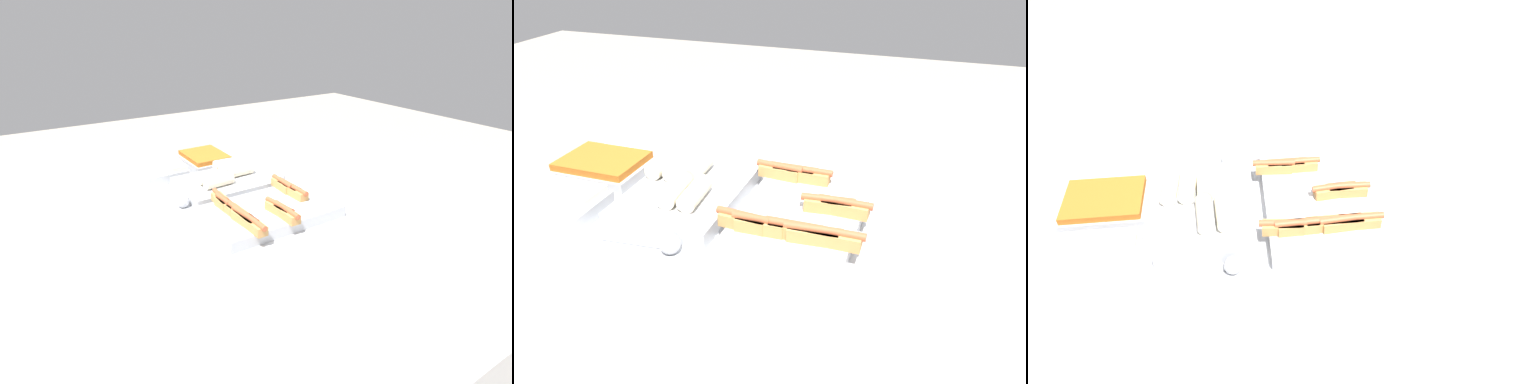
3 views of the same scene
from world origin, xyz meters
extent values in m
plane|color=#ADA393|center=(0.00, 0.00, 0.00)|extent=(12.00, 12.00, 0.00)
cube|color=#B7BABF|center=(0.00, 0.00, 0.47)|extent=(1.84, 0.72, 0.93)
cube|color=#B7BABF|center=(-0.02, 0.00, 0.96)|extent=(0.33, 0.55, 0.05)
cube|color=tan|center=(0.05, 0.00, 1.00)|extent=(0.14, 0.06, 0.04)
cylinder|color=#C15633|center=(0.05, 0.00, 1.02)|extent=(0.15, 0.04, 0.02)
cube|color=tan|center=(-0.09, -0.16, 1.00)|extent=(0.13, 0.05, 0.04)
cylinder|color=#C15633|center=(-0.09, -0.16, 1.02)|extent=(0.15, 0.03, 0.02)
cube|color=tan|center=(-0.10, 0.16, 1.00)|extent=(0.13, 0.04, 0.04)
cylinder|color=#C15633|center=(-0.10, 0.16, 1.02)|extent=(0.15, 0.02, 0.02)
cube|color=tan|center=(-0.14, 0.16, 1.00)|extent=(0.14, 0.05, 0.04)
cylinder|color=#C15633|center=(-0.14, 0.16, 1.02)|extent=(0.15, 0.03, 0.02)
cube|color=tan|center=(0.11, -0.16, 1.00)|extent=(0.13, 0.04, 0.04)
cylinder|color=#C15633|center=(0.11, -0.16, 1.02)|extent=(0.15, 0.02, 0.02)
cube|color=tan|center=(-0.14, -0.16, 1.00)|extent=(0.14, 0.05, 0.04)
cylinder|color=#C15633|center=(-0.14, -0.16, 1.02)|extent=(0.15, 0.03, 0.02)
cube|color=tan|center=(0.00, -0.16, 1.00)|extent=(0.13, 0.05, 0.04)
cylinder|color=#C15633|center=(0.00, -0.16, 1.02)|extent=(0.15, 0.02, 0.02)
cube|color=tan|center=(0.10, 0.00, 1.00)|extent=(0.13, 0.05, 0.04)
cylinder|color=#C15633|center=(0.10, 0.00, 1.02)|extent=(0.15, 0.03, 0.02)
cube|color=tan|center=(0.05, -0.16, 1.00)|extent=(0.14, 0.05, 0.04)
cylinder|color=#C15633|center=(0.05, -0.16, 1.02)|extent=(0.15, 0.03, 0.02)
cube|color=tan|center=(-0.05, 0.16, 1.00)|extent=(0.13, 0.05, 0.04)
cylinder|color=#C15633|center=(-0.05, 0.16, 1.02)|extent=(0.15, 0.02, 0.02)
cube|color=#B7BABF|center=(-0.39, 0.00, 0.96)|extent=(0.33, 0.46, 0.05)
cylinder|color=beige|center=(-0.51, 0.07, 1.01)|extent=(0.06, 0.15, 0.05)
cylinder|color=beige|center=(-0.39, 0.07, 1.01)|extent=(0.06, 0.14, 0.05)
cylinder|color=beige|center=(-0.45, 0.07, 1.01)|extent=(0.06, 0.14, 0.05)
cylinder|color=beige|center=(-0.33, -0.07, 1.01)|extent=(0.07, 0.15, 0.05)
cylinder|color=beige|center=(-0.39, -0.08, 1.01)|extent=(0.07, 0.15, 0.05)
cube|color=#B7BABF|center=(-0.74, -0.21, 0.96)|extent=(0.29, 0.22, 0.05)
cube|color=silver|center=(-0.74, -0.21, 0.99)|extent=(0.26, 0.21, 0.02)
cube|color=#B7BABF|center=(-0.74, 0.05, 0.96)|extent=(0.29, 0.22, 0.05)
cube|color=#B7601E|center=(-0.74, 0.05, 0.99)|extent=(0.26, 0.21, 0.02)
cylinder|color=#B2B5BA|center=(-0.42, -0.26, 0.94)|extent=(0.22, 0.03, 0.01)
sphere|color=#B2B5BA|center=(-0.31, -0.26, 0.96)|extent=(0.06, 0.06, 0.06)
cylinder|color=#B2B5BA|center=(-0.42, 0.26, 0.94)|extent=(0.22, 0.02, 0.01)
sphere|color=#B2B5BA|center=(-0.31, 0.26, 0.96)|extent=(0.06, 0.06, 0.06)
camera|label=1|loc=(1.21, -0.85, 1.71)|focal=28.00mm
camera|label=2|loc=(0.30, -1.20, 1.71)|focal=35.00mm
camera|label=3|loc=(-0.26, -1.28, 2.13)|focal=35.00mm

